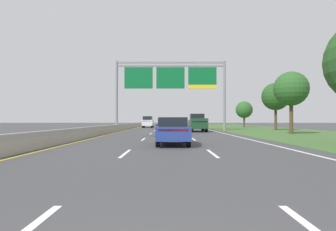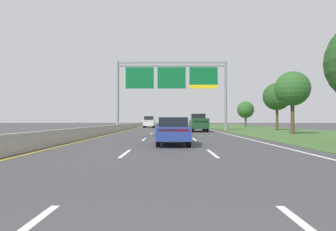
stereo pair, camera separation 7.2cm
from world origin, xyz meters
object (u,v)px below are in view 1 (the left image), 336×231
Objects in this scene: overhead_sign_gantry at (171,81)px; car_white_left_lane_suv at (149,122)px; car_blue_centre_lane_sedan at (173,130)px; car_navy_centre_lane_sedan at (168,127)px; roadside_tree_far at (276,97)px; roadside_tree_distant at (245,110)px; roadside_tree_mid at (292,89)px; pickup_truck_darkgreen at (198,123)px.

car_white_left_lane_suv is at bearing 105.66° from overhead_sign_gantry.
car_white_left_lane_suv is (-4.08, 14.57, -5.64)m from overhead_sign_gantry.
overhead_sign_gantry is at bearing -0.44° from car_blue_centre_lane_sedan.
car_white_left_lane_suv reaches higher than car_navy_centre_lane_sedan.
roadside_tree_far is at bearing -46.17° from car_navy_centre_lane_sedan.
car_blue_centre_lane_sedan is 0.87× the size of roadside_tree_distant.
car_navy_centre_lane_sedan is 34.43m from roadside_tree_distant.
overhead_sign_gantry reaches higher than roadside_tree_mid.
roadside_tree_distant is at bearing 84.68° from roadside_tree_mid.
car_blue_centre_lane_sedan is 1.00× the size of car_navy_centre_lane_sedan.
roadside_tree_far reaches higher than roadside_tree_distant.
roadside_tree_mid is at bearing -146.72° from car_white_left_lane_suv.
roadside_tree_far is at bearing 76.93° from roadside_tree_mid.
car_white_left_lane_suv reaches higher than car_blue_centre_lane_sedan.
car_white_left_lane_suv is 0.71× the size of roadside_tree_far.
pickup_truck_darkgreen is 11.55m from roadside_tree_mid.
pickup_truck_darkgreen is (3.30, -3.52, -5.67)m from overhead_sign_gantry.
overhead_sign_gantry is 2.28× the size of roadside_tree_far.
pickup_truck_darkgreen is 1.07× the size of roadside_tree_distant.
roadside_tree_mid is at bearing -40.30° from overhead_sign_gantry.
car_blue_centre_lane_sedan is 9.19m from car_navy_centre_lane_sedan.
car_blue_centre_lane_sedan is at bearing -177.57° from car_navy_centre_lane_sedan.
pickup_truck_darkgreen is 10.56m from car_navy_centre_lane_sedan.
car_blue_centre_lane_sedan is at bearing -173.62° from car_white_left_lane_suv.
car_blue_centre_lane_sedan is 27.95m from roadside_tree_far.
car_white_left_lane_suv is at bearing 5.91° from car_blue_centre_lane_sedan.
overhead_sign_gantry is 23.36m from car_blue_centre_lane_sedan.
pickup_truck_darkgreen is 19.54m from car_white_left_lane_suv.
car_blue_centre_lane_sedan is 37.38m from car_white_left_lane_suv.
car_white_left_lane_suv is 1.07× the size of car_navy_centre_lane_sedan.
roadside_tree_far is (14.62, 0.87, -2.08)m from overhead_sign_gantry.
pickup_truck_darkgreen reaches higher than car_blue_centre_lane_sedan.
roadside_tree_mid is at bearing -103.07° from roadside_tree_far.
roadside_tree_far is (15.03, 14.27, 3.85)m from car_navy_centre_lane_sedan.
pickup_truck_darkgreen is 1.23× the size of car_navy_centre_lane_sedan.
overhead_sign_gantry is at bearing -1.44° from car_navy_centre_lane_sedan.
roadside_tree_mid reaches higher than roadside_tree_distant.
car_blue_centre_lane_sedan and car_navy_centre_lane_sedan have the same top height.
pickup_truck_darkgreen reaches higher than car_white_left_lane_suv.
pickup_truck_darkgreen is 1.15× the size of car_white_left_lane_suv.
car_navy_centre_lane_sedan is at bearing -136.49° from roadside_tree_far.
roadside_tree_far reaches higher than car_navy_centre_lane_sedan.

